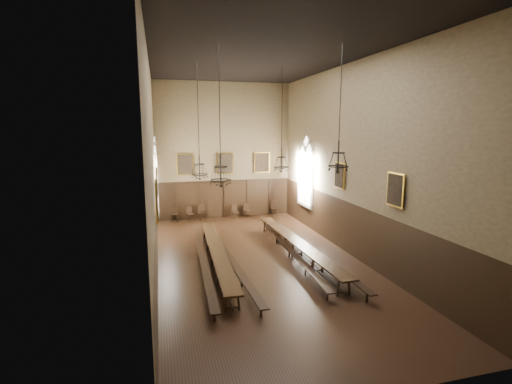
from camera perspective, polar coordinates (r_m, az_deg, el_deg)
name	(u,v)px	position (r m, az deg, el deg)	size (l,w,h in m)	color
floor	(259,262)	(17.19, 0.53, -10.68)	(9.00, 18.00, 0.02)	black
ceiling	(260,55)	(16.40, 0.58, 20.36)	(9.00, 18.00, 0.02)	black
wall_back	(224,151)	(24.96, -4.93, 6.28)	(9.00, 0.02, 9.00)	#7C684C
wall_front	(376,202)	(7.93, 17.95, -1.54)	(9.00, 0.02, 9.00)	#7C684C
wall_left	(152,166)	(15.62, -15.66, 3.91)	(0.02, 18.00, 9.00)	#7C684C
wall_right	(353,161)	(17.90, 14.67, 4.66)	(0.02, 18.00, 9.00)	#7C684C
wainscot_panelling	(259,235)	(16.80, 0.54, -6.65)	(9.00, 18.00, 2.50)	black
table_left	(217,257)	(16.72, -5.97, -9.95)	(1.06, 9.52, 0.74)	black
table_right	(297,249)	(17.84, 6.31, -8.65)	(0.97, 9.72, 0.76)	black
bench_left_outer	(203,259)	(16.73, -8.22, -10.22)	(0.75, 10.65, 0.48)	black
bench_left_inner	(228,258)	(16.76, -4.34, -10.12)	(0.71, 10.55, 0.47)	black
bench_right_inner	(289,251)	(17.72, 5.13, -9.09)	(0.75, 9.89, 0.44)	black
bench_right_outer	(312,252)	(17.76, 8.58, -9.07)	(0.43, 10.23, 0.46)	black
chair_0	(175,217)	(24.71, -12.41, -3.79)	(0.49, 0.49, 1.01)	black
chair_1	(190,216)	(24.80, -10.08, -3.72)	(0.53, 0.53, 0.93)	black
chair_2	(202,215)	(24.91, -8.27, -3.53)	(0.54, 0.54, 1.04)	black
chair_4	(235,214)	(25.20, -3.23, -3.39)	(0.50, 0.50, 0.90)	black
chair_5	(247,213)	(25.46, -1.38, -3.25)	(0.46, 0.46, 0.89)	black
chair_7	(275,211)	(25.91, 2.89, -2.92)	(0.51, 0.51, 1.04)	black
chandelier_back_left	(199,167)	(18.38, -8.69, 3.89)	(0.79, 0.79, 5.39)	black
chandelier_back_right	(281,160)	(18.87, 3.94, 4.95)	(0.79, 0.79, 5.09)	black
chandelier_front_left	(221,170)	(13.77, -5.47, 3.37)	(0.78, 0.78, 5.04)	black
chandelier_front_right	(338,158)	(14.32, 12.54, 5.17)	(0.79, 0.79, 4.56)	black
portrait_back_0	(185,164)	(24.59, -10.85, 4.23)	(1.10, 0.12, 1.40)	gold
portrait_back_1	(225,163)	(24.90, -4.85, 4.43)	(1.10, 0.12, 1.40)	gold
portrait_back_2	(262,162)	(25.47, 0.94, 4.58)	(1.10, 0.12, 1.40)	gold
portrait_left_0	(157,182)	(16.70, -15.05, 1.53)	(0.12, 1.00, 1.30)	gold
portrait_left_1	(156,201)	(12.26, -15.09, -1.35)	(0.12, 1.00, 1.30)	gold
portrait_right_0	(340,175)	(18.80, 12.73, 2.51)	(0.12, 1.00, 1.30)	gold
portrait_right_1	(395,190)	(14.99, 20.63, 0.33)	(0.12, 1.00, 1.30)	gold
window_right	(306,171)	(22.91, 7.65, 3.17)	(0.20, 2.20, 4.60)	white
window_left	(156,176)	(21.20, -15.12, 2.39)	(0.20, 2.20, 4.60)	white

